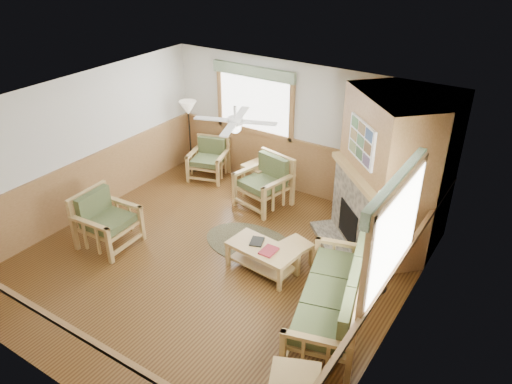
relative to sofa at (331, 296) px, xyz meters
The scene contains 23 objects.
floor 2.30m from the sofa, behind, with size 6.00×6.00×0.01m, color #563617.
ceiling 3.15m from the sofa, behind, with size 6.00×6.00×0.01m, color white.
wall_back 4.01m from the sofa, 124.78° to the left, with size 6.00×0.02×2.70m, color silver.
wall_front 3.67m from the sofa, 128.85° to the right, with size 6.00×0.02×2.70m, color silver.
wall_left 5.31m from the sofa, behind, with size 0.02×6.00×2.70m, color silver.
wall_right 1.16m from the sofa, 16.25° to the left, with size 0.02×6.00×2.70m, color silver.
wainscot 2.25m from the sofa, behind, with size 6.00×6.00×1.10m, color olive, non-canonical shape.
fireplace 2.43m from the sofa, 94.72° to the left, with size 2.20×2.20×2.70m, color olive, non-canonical shape.
window_back 5.04m from the sofa, 136.37° to the left, with size 1.90×0.16×1.50m, color white, non-canonical shape.
window_right 2.16m from the sofa, ahead, with size 0.16×1.90×1.50m, color white, non-canonical shape.
ceiling_fan 2.95m from the sofa, 164.92° to the left, with size 1.24×1.24×0.36m, color white, non-canonical shape.
sofa is the anchor object (origin of this frame).
armchair_back_left 5.02m from the sofa, 147.55° to the left, with size 0.76×0.76×0.86m, color tan, non-canonical shape.
armchair_back_right 3.46m from the sofa, 137.99° to the left, with size 0.89×0.89×1.00m, color tan, non-canonical shape.
armchair_left 4.10m from the sofa, behind, with size 0.87×0.87×0.98m, color tan, non-canonical shape.
coffee_table 1.56m from the sofa, 160.63° to the left, with size 1.13×0.57×0.45m, color tan, non-canonical shape.
end_table_chairs 4.09m from the sofa, 137.24° to the left, with size 0.53×0.51×0.59m, color tan, non-canonical shape.
footstool 1.48m from the sofa, 138.78° to the left, with size 0.46×0.46×0.40m, color tan, non-canonical shape.
braided_rug 2.33m from the sofa, 153.20° to the left, with size 1.71×1.71×0.01m, color #4C472F.
floor_lamp_left 5.54m from the sofa, 149.93° to the left, with size 0.37×0.37×1.64m, color black, non-canonical shape.
floor_lamp_right 1.19m from the sofa, 74.04° to the left, with size 0.38×0.38×1.68m, color black, non-canonical shape.
book_red 1.38m from the sofa, 160.52° to the left, with size 0.22×0.30×0.03m, color maroon.
book_dark 1.70m from the sofa, 160.08° to the left, with size 0.20×0.27×0.03m, color black.
Camera 1 is at (4.27, -5.25, 5.04)m, focal length 35.00 mm.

